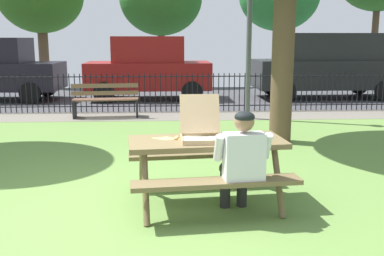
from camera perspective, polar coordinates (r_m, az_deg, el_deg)
name	(u,v)px	position (r m, az deg, el deg)	size (l,w,h in m)	color
ground	(127,171)	(6.79, -8.25, -5.42)	(28.00, 10.93, 0.02)	olive
cobblestone_walkway	(144,116)	(11.43, -6.11, 1.48)	(28.00, 1.40, 0.01)	slate
street_asphalt	(150,97)	(15.09, -5.36, 3.86)	(28.00, 6.03, 0.01)	#424247
picnic_table_foreground	(207,154)	(5.29, 1.85, -3.28)	(1.94, 1.65, 0.79)	brown
pizza_box_open	(201,129)	(5.26, 1.15, -0.12)	(0.49, 0.59, 0.50)	tan
pizza_slice_on_table	(168,138)	(5.31, -3.11, -1.25)	(0.29, 0.19, 0.02)	#F3D068
adult_at_table	(241,159)	(4.87, 6.26, -3.91)	(0.63, 0.62, 1.19)	black
iron_fence_streetside	(145,92)	(12.04, -5.98, 4.49)	(22.58, 0.03, 1.02)	black
park_bench_center	(106,101)	(11.31, -10.83, 3.40)	(1.63, 0.57, 0.85)	brown
parked_car_center	(149,67)	(14.53, -5.49, 7.61)	(3.93, 1.89, 1.98)	maroon
parked_car_right	(326,64)	(15.39, 16.59, 7.72)	(4.63, 2.02, 2.08)	black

